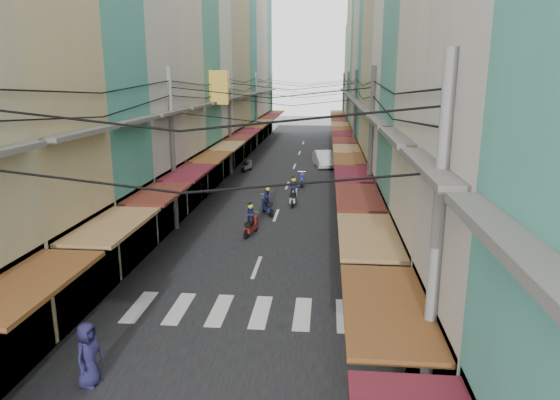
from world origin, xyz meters
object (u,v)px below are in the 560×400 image
Objects in this scene: market_umbrella at (413,247)px; traffic_sign at (398,252)px; white_car at (324,167)px; bicycle at (415,251)px.

market_umbrella is 0.76m from traffic_sign.
traffic_sign is at bearing -94.60° from white_car.
traffic_sign is at bearing 168.71° from bicycle.
bicycle is (4.35, -21.50, 0.00)m from white_car.
white_car is 21.93m from bicycle.
traffic_sign is (-0.58, -0.50, -0.02)m from market_umbrella.
white_car is at bearing 97.14° from market_umbrella.
traffic_sign is (2.74, -27.02, 1.88)m from white_car.
white_car is 26.80m from market_umbrella.
bicycle is 0.59× the size of traffic_sign.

